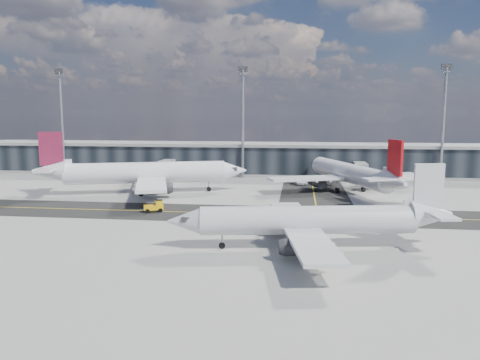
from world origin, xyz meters
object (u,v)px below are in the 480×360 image
at_px(airliner_af, 143,173).
at_px(baggage_tug, 155,206).
at_px(airliner_near, 312,221).
at_px(service_van, 299,181).
at_px(airliner_redtail, 350,174).

xyz_separation_m(airliner_af, baggage_tug, (8.34, -18.24, -3.35)).
height_order(airliner_af, baggage_tug, airliner_af).
distance_m(airliner_near, baggage_tug, 32.35).
bearing_deg(service_van, airliner_af, -179.00).
height_order(airliner_af, airliner_redtail, airliner_af).
distance_m(airliner_near, service_van, 53.98).
relative_size(airliner_redtail, airliner_near, 1.10).
relative_size(airliner_near, service_van, 6.11).
relative_size(airliner_af, airliner_redtail, 1.09).
bearing_deg(airliner_redtail, baggage_tug, -165.85).
height_order(airliner_af, airliner_near, airliner_af).
bearing_deg(airliner_redtail, airliner_near, -123.17).
bearing_deg(airliner_af, service_van, 99.93).
height_order(airliner_redtail, service_van, airliner_redtail).
height_order(baggage_tug, service_van, baggage_tug).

